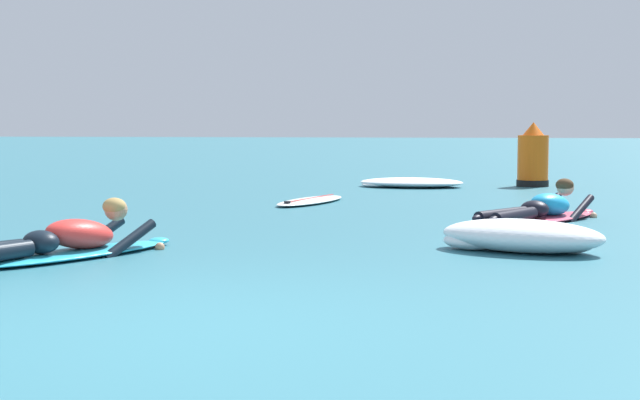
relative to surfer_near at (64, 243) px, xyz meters
The scene contains 7 objects.
ground_plane 7.78m from the surfer_near, 77.14° to the left, with size 120.00×120.00×0.00m, color #2D6B7A.
surfer_near is the anchor object (origin of this frame).
surfer_far 5.68m from the surfer_near, 40.77° to the left, with size 1.71×2.40×0.55m.
drifting_surfboard 5.98m from the surfer_near, 78.91° to the left, with size 1.04×1.99×0.16m.
whitewater_front 9.83m from the surfer_near, 75.82° to the left, with size 1.96×1.27×0.17m.
whitewater_mid_right 4.05m from the surfer_near, 15.26° to the left, with size 1.65×1.19×0.30m.
channel_marker_buoy 11.07m from the surfer_near, 65.43° to the left, with size 0.59×0.59×1.18m.
Camera 1 is at (1.68, -5.10, 1.16)m, focal length 52.50 mm.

